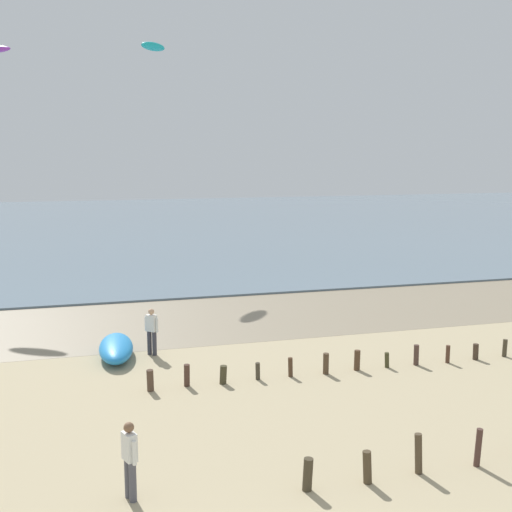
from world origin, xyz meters
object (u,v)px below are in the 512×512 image
at_px(person_by_waterline, 152,330).
at_px(kite_aloft_4, 153,47).
at_px(grounded_kite, 116,348).
at_px(person_left_flank, 130,458).

relative_size(person_by_waterline, kite_aloft_4, 0.72).
distance_m(person_by_waterline, grounded_kite, 1.40).
distance_m(person_by_waterline, person_left_flank, 10.04).
bearing_deg(person_by_waterline, kite_aloft_4, 82.13).
bearing_deg(person_left_flank, kite_aloft_4, 81.66).
bearing_deg(kite_aloft_4, person_left_flank, 30.48).
height_order(person_left_flank, kite_aloft_4, kite_aloft_4).
bearing_deg(kite_aloft_4, grounded_kite, 27.02).
height_order(grounded_kite, kite_aloft_4, kite_aloft_4).
distance_m(grounded_kite, kite_aloft_4, 22.73).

